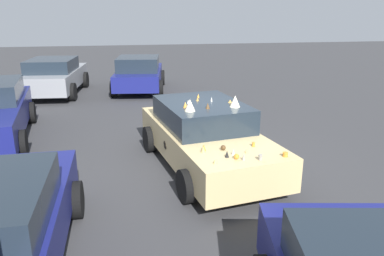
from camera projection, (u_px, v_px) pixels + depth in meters
ground_plane at (206, 167)px, 8.20m from camera, size 60.00×60.00×0.00m
art_car_decorated at (205, 135)px, 8.04m from camera, size 4.55×2.55×1.62m
parked_sedan_near_right at (139, 74)px, 15.67m from camera, size 4.10×2.40×1.43m
parked_sedan_behind_left at (55, 76)px, 15.01m from camera, size 4.30×2.34×1.44m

